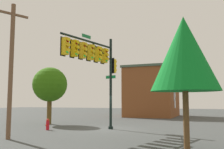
{
  "coord_description": "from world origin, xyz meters",
  "views": [
    {
      "loc": [
        18.27,
        7.39,
        2.07
      ],
      "look_at": [
        0.24,
        0.2,
        4.13
      ],
      "focal_mm": 41.02,
      "sensor_mm": 36.0,
      "label": 1
    }
  ],
  "objects_px": {
    "fire_hydrant": "(48,124)",
    "tree_near": "(50,85)",
    "utility_pole": "(11,67)",
    "signal_pole_assembly": "(95,59)",
    "tree_mid": "(184,54)",
    "brick_building": "(152,92)"
  },
  "relations": [
    {
      "from": "tree_mid",
      "to": "signal_pole_assembly",
      "type": "bearing_deg",
      "value": -124.76
    },
    {
      "from": "utility_pole",
      "to": "tree_mid",
      "type": "xyz_separation_m",
      "value": [
        -0.45,
        9.5,
        0.18
      ]
    },
    {
      "from": "tree_near",
      "to": "brick_building",
      "type": "distance_m",
      "value": 17.2
    },
    {
      "from": "utility_pole",
      "to": "tree_mid",
      "type": "distance_m",
      "value": 9.51
    },
    {
      "from": "signal_pole_assembly",
      "to": "tree_mid",
      "type": "bearing_deg",
      "value": 55.24
    },
    {
      "from": "signal_pole_assembly",
      "to": "tree_mid",
      "type": "distance_m",
      "value": 8.15
    },
    {
      "from": "brick_building",
      "to": "fire_hydrant",
      "type": "bearing_deg",
      "value": -9.22
    },
    {
      "from": "fire_hydrant",
      "to": "tree_mid",
      "type": "xyz_separation_m",
      "value": [
        4.22,
        10.26,
        3.8
      ]
    },
    {
      "from": "signal_pole_assembly",
      "to": "tree_mid",
      "type": "relative_size",
      "value": 1.18
    },
    {
      "from": "tree_mid",
      "to": "brick_building",
      "type": "relative_size",
      "value": 0.67
    },
    {
      "from": "utility_pole",
      "to": "tree_mid",
      "type": "bearing_deg",
      "value": 92.74
    },
    {
      "from": "utility_pole",
      "to": "fire_hydrant",
      "type": "height_order",
      "value": "utility_pole"
    },
    {
      "from": "tree_near",
      "to": "brick_building",
      "type": "relative_size",
      "value": 0.6
    },
    {
      "from": "fire_hydrant",
      "to": "tree_near",
      "type": "relative_size",
      "value": 0.16
    },
    {
      "from": "signal_pole_assembly",
      "to": "fire_hydrant",
      "type": "bearing_deg",
      "value": -83.78
    },
    {
      "from": "utility_pole",
      "to": "fire_hydrant",
      "type": "xyz_separation_m",
      "value": [
        -4.68,
        -0.77,
        -3.62
      ]
    },
    {
      "from": "utility_pole",
      "to": "brick_building",
      "type": "height_order",
      "value": "utility_pole"
    },
    {
      "from": "utility_pole",
      "to": "tree_near",
      "type": "distance_m",
      "value": 9.47
    },
    {
      "from": "fire_hydrant",
      "to": "tree_mid",
      "type": "relative_size",
      "value": 0.14
    },
    {
      "from": "signal_pole_assembly",
      "to": "utility_pole",
      "type": "bearing_deg",
      "value": -29.26
    },
    {
      "from": "signal_pole_assembly",
      "to": "brick_building",
      "type": "distance_m",
      "value": 19.85
    },
    {
      "from": "signal_pole_assembly",
      "to": "tree_mid",
      "type": "height_order",
      "value": "signal_pole_assembly"
    }
  ]
}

